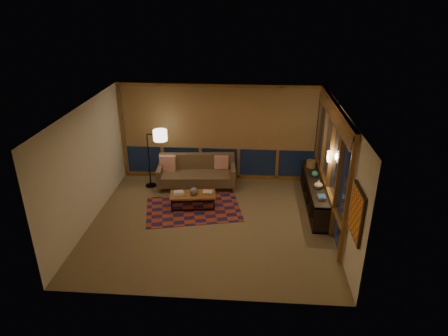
# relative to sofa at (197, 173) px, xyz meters

# --- Properties ---
(floor) EXTENTS (5.50, 5.00, 0.01)m
(floor) POSITION_rel_sofa_xyz_m (0.56, -1.81, -0.42)
(floor) COLOR #8B744E
(floor) RESTS_ON ground
(ceiling) EXTENTS (5.50, 5.00, 0.01)m
(ceiling) POSITION_rel_sofa_xyz_m (0.56, -1.81, 2.28)
(ceiling) COLOR white
(ceiling) RESTS_ON walls
(walls) EXTENTS (5.51, 5.01, 2.70)m
(walls) POSITION_rel_sofa_xyz_m (0.56, -1.81, 0.93)
(walls) COLOR #EEE5C0
(walls) RESTS_ON floor
(window_wall_back) EXTENTS (5.30, 0.16, 2.60)m
(window_wall_back) POSITION_rel_sofa_xyz_m (0.56, 0.62, 0.93)
(window_wall_back) COLOR brown
(window_wall_back) RESTS_ON walls
(window_wall_right) EXTENTS (0.16, 3.70, 2.60)m
(window_wall_right) POSITION_rel_sofa_xyz_m (3.24, -1.21, 0.93)
(window_wall_right) COLOR brown
(window_wall_right) RESTS_ON walls
(wall_art) EXTENTS (0.06, 0.74, 0.94)m
(wall_art) POSITION_rel_sofa_xyz_m (3.27, -3.66, 1.03)
(wall_art) COLOR #E34017
(wall_art) RESTS_ON walls
(wall_sconce) EXTENTS (0.12, 0.18, 0.22)m
(wall_sconce) POSITION_rel_sofa_xyz_m (3.18, -1.36, 1.13)
(wall_sconce) COLOR #F2E7C4
(wall_sconce) RESTS_ON walls
(sofa) EXTENTS (2.12, 1.01, 0.84)m
(sofa) POSITION_rel_sofa_xyz_m (0.00, 0.00, 0.00)
(sofa) COLOR brown
(sofa) RESTS_ON floor
(pillow_left) EXTENTS (0.43, 0.16, 0.43)m
(pillow_left) POSITION_rel_sofa_xyz_m (-0.80, 0.10, 0.21)
(pillow_left) COLOR red
(pillow_left) RESTS_ON sofa
(pillow_right) EXTENTS (0.39, 0.14, 0.38)m
(pillow_right) POSITION_rel_sofa_xyz_m (0.64, 0.29, 0.19)
(pillow_right) COLOR red
(pillow_right) RESTS_ON sofa
(area_rug) EXTENTS (2.55, 1.97, 0.01)m
(area_rug) POSITION_rel_sofa_xyz_m (0.08, -1.23, -0.41)
(area_rug) COLOR #A9361A
(area_rug) RESTS_ON floor
(coffee_table) EXTENTS (1.16, 0.65, 0.37)m
(coffee_table) POSITION_rel_sofa_xyz_m (0.06, -1.13, -0.24)
(coffee_table) COLOR brown
(coffee_table) RESTS_ON floor
(book_stack_a) EXTENTS (0.31, 0.28, 0.08)m
(book_stack_a) POSITION_rel_sofa_xyz_m (-0.28, -1.17, -0.01)
(book_stack_a) COLOR beige
(book_stack_a) RESTS_ON coffee_table
(book_stack_b) EXTENTS (0.27, 0.22, 0.05)m
(book_stack_b) POSITION_rel_sofa_xyz_m (0.42, -1.04, -0.03)
(book_stack_b) COLOR beige
(book_stack_b) RESTS_ON coffee_table
(ceramic_pot) EXTENTS (0.23, 0.23, 0.20)m
(ceramic_pot) POSITION_rel_sofa_xyz_m (0.09, -1.16, 0.05)
(ceramic_pot) COLOR #2E2E2F
(ceramic_pot) RESTS_ON coffee_table
(floor_lamp) EXTENTS (0.61, 0.46, 1.65)m
(floor_lamp) POSITION_rel_sofa_xyz_m (-1.28, -0.03, 0.41)
(floor_lamp) COLOR black
(floor_lamp) RESTS_ON floor
(bookshelf) EXTENTS (0.40, 2.61, 0.65)m
(bookshelf) POSITION_rel_sofa_xyz_m (3.05, -0.81, -0.09)
(bookshelf) COLOR black
(bookshelf) RESTS_ON floor
(basket) EXTENTS (0.29, 0.29, 0.18)m
(basket) POSITION_rel_sofa_xyz_m (3.03, 0.08, 0.32)
(basket) COLOR olive
(basket) RESTS_ON bookshelf
(teal_bowl) EXTENTS (0.21, 0.21, 0.16)m
(teal_bowl) POSITION_rel_sofa_xyz_m (3.05, -0.52, 0.31)
(teal_bowl) COLOR #2C8071
(teal_bowl) RESTS_ON bookshelf
(vase) EXTENTS (0.25, 0.25, 0.21)m
(vase) POSITION_rel_sofa_xyz_m (3.05, -1.16, 0.34)
(vase) COLOR tan
(vase) RESTS_ON bookshelf
(shelf_book_stack) EXTENTS (0.18, 0.25, 0.07)m
(shelf_book_stack) POSITION_rel_sofa_xyz_m (3.05, -1.68, 0.27)
(shelf_book_stack) COLOR beige
(shelf_book_stack) RESTS_ON bookshelf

